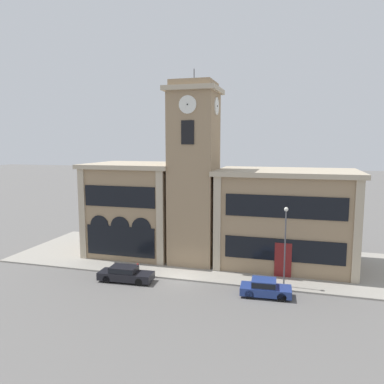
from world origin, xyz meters
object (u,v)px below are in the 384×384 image
Objects in this scene: parked_car_near at (125,273)px; fire_hydrant at (138,268)px; street_lamp at (285,236)px; parked_car_mid at (265,287)px.

parked_car_near is 2.04m from fire_hydrant.
parked_car_near reaches higher than fire_hydrant.
street_lamp is 7.79× the size of fire_hydrant.
parked_car_near is at bearing -170.71° from street_lamp.
parked_car_near is 0.72× the size of street_lamp.
parked_car_mid reaches higher than parked_car_near.
street_lamp is at bearing 0.94° from fire_hydrant.
parked_car_mid is 12.06m from fire_hydrant.
street_lamp is (1.39, 2.22, 3.77)m from parked_car_mid.
street_lamp is at bearing 6.27° from parked_car_near.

